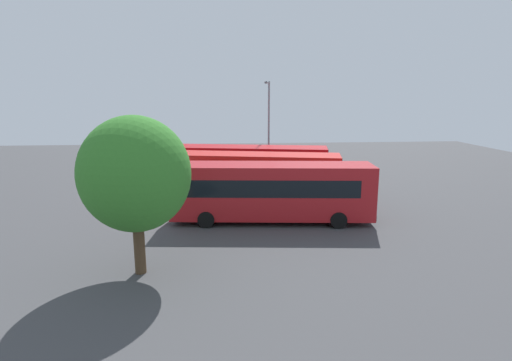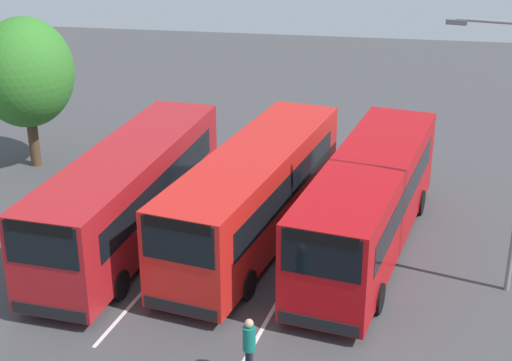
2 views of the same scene
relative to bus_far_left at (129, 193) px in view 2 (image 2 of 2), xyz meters
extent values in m
plane|color=#424244|center=(-0.59, 3.95, -1.79)|extent=(67.58, 67.58, 0.00)
cube|color=#AD191E|center=(-0.03, 0.00, 0.01)|extent=(11.28, 3.55, 2.96)
cube|color=black|center=(5.45, -0.55, 0.80)|extent=(0.33, 2.16, 1.24)
cube|color=black|center=(0.09, 1.20, 0.36)|extent=(9.28, 1.01, 0.95)
cube|color=black|center=(-0.15, -1.19, 0.36)|extent=(9.28, 1.01, 0.95)
cube|color=black|center=(5.47, -0.55, 1.30)|extent=(0.30, 1.97, 0.32)
cube|color=black|center=(5.48, -0.55, -1.25)|extent=(0.32, 2.26, 0.36)
cylinder|color=black|center=(3.62, 0.81, -1.34)|extent=(0.93, 0.37, 0.91)
cylinder|color=black|center=(3.39, -1.51, -1.34)|extent=(0.93, 0.37, 0.91)
cylinder|color=black|center=(-3.45, 1.52, -1.34)|extent=(0.93, 0.37, 0.91)
cylinder|color=black|center=(-3.68, -0.81, -1.34)|extent=(0.93, 0.37, 0.91)
cube|color=red|center=(-0.73, 4.11, 0.01)|extent=(11.36, 4.69, 2.96)
cube|color=black|center=(4.66, 2.98, 0.80)|extent=(0.56, 2.14, 1.24)
cube|color=black|center=(-0.49, 5.29, 0.36)|extent=(9.14, 2.00, 0.95)
cube|color=black|center=(-0.98, 2.94, 0.36)|extent=(9.14, 2.00, 0.95)
cube|color=black|center=(4.67, 2.97, 1.30)|extent=(0.50, 1.94, 0.32)
cube|color=black|center=(4.68, 2.97, -1.25)|extent=(0.56, 2.23, 0.36)
cylinder|color=black|center=(2.98, 4.52, -1.34)|extent=(0.94, 0.46, 0.91)
cylinder|color=black|center=(2.50, 2.24, -1.34)|extent=(0.94, 0.46, 0.91)
cylinder|color=black|center=(-3.97, 5.99, -1.34)|extent=(0.94, 0.46, 0.91)
cylinder|color=black|center=(-4.45, 3.70, -1.34)|extent=(0.94, 0.46, 0.91)
cube|color=#B70C11|center=(-0.62, 7.88, 0.01)|extent=(11.36, 4.55, 2.96)
cube|color=black|center=(4.79, 6.82, 0.80)|extent=(0.54, 2.15, 1.24)
cube|color=black|center=(-0.39, 9.05, 0.36)|extent=(9.16, 1.88, 0.95)
cube|color=black|center=(-0.85, 6.70, 0.36)|extent=(9.16, 1.88, 0.95)
cube|color=black|center=(4.81, 6.81, 1.30)|extent=(0.48, 1.95, 0.32)
cube|color=black|center=(4.82, 6.81, -1.25)|extent=(0.53, 2.24, 0.36)
cylinder|color=black|center=(3.09, 8.34, -1.34)|extent=(0.94, 0.45, 0.91)
cylinder|color=black|center=(2.64, 6.05, -1.34)|extent=(0.94, 0.45, 0.91)
cylinder|color=black|center=(-3.88, 9.71, -1.34)|extent=(0.94, 0.45, 0.91)
cylinder|color=black|center=(-4.33, 7.42, -1.34)|extent=(0.94, 0.45, 0.91)
cylinder|color=#146B60|center=(6.69, 5.26, -0.63)|extent=(0.45, 0.45, 0.66)
sphere|color=tan|center=(6.69, 5.26, -0.19)|extent=(0.22, 0.22, 0.22)
cylinder|color=gray|center=(0.94, 11.08, 6.21)|extent=(0.58, 2.24, 0.10)
cube|color=slate|center=(0.70, 9.97, 6.13)|extent=(0.31, 0.59, 0.14)
cylinder|color=#4C3823|center=(-6.11, -6.30, -0.57)|extent=(0.44, 0.44, 2.44)
ellipsoid|color=#337A28|center=(-6.11, -6.30, 2.26)|extent=(4.29, 3.86, 4.51)
cube|color=silver|center=(-0.59, 1.92, -1.79)|extent=(13.49, 2.07, 0.01)
cube|color=silver|center=(-0.59, 5.98, -1.79)|extent=(13.49, 2.07, 0.01)
camera|label=1|loc=(-2.77, -22.00, 5.25)|focal=28.70mm
camera|label=2|loc=(22.10, 8.07, 10.13)|focal=53.27mm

